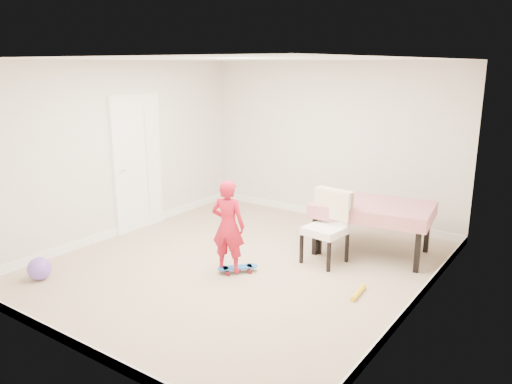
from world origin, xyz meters
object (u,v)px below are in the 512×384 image
Objects in this scene: child at (228,229)px; dining_chair at (325,228)px; dining_table at (372,228)px; skateboard at (238,270)px; balloon at (39,269)px.

dining_chair is at bearing -145.37° from child.
dining_table is at bearing -141.38° from child.
dining_chair is 0.83× the size of child.
skateboard is (-0.74, -0.91, -0.44)m from dining_chair.
child is 4.16× the size of balloon.
dining_table is at bearing 46.58° from balloon.
dining_chair is at bearing -127.20° from dining_table.
skateboard is at bearing -153.92° from child.
child is (-0.82, -0.99, 0.10)m from dining_chair.
dining_table is 1.60× the size of dining_chair.
dining_table is 3.03× the size of skateboard.
skateboard is 0.44× the size of child.
balloon is (-1.85, -1.54, 0.10)m from skateboard.
balloon is at bearing 171.55° from skateboard.
skateboard is (-1.11, -1.59, -0.32)m from dining_table.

